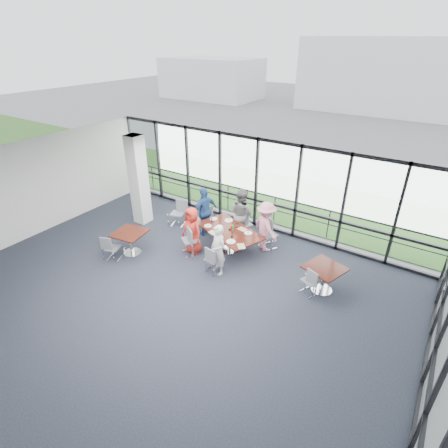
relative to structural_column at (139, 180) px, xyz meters
The scene contains 41 objects.
floor 4.96m from the structural_column, 39.81° to the right, with size 12.00×10.00×0.02m, color #1D212D.
ceiling 4.95m from the structural_column, 39.81° to the right, with size 12.00×10.00×0.04m, color white.
wall_left 3.84m from the structural_column, 128.66° to the right, with size 0.10×10.00×3.20m, color silver.
curtain_wall_back 4.12m from the structural_column, 29.05° to the left, with size 12.00×0.10×3.20m, color white.
curtain_wall_right 10.06m from the structural_column, 17.35° to the right, with size 0.10×10.00×3.20m, color white.
structural_column is the anchor object (origin of this frame).
apron 8.04m from the structural_column, 62.78° to the left, with size 80.00×70.00×0.02m, color gray.
grass_strip 6.36m from the structural_column, 54.25° to the left, with size 80.00×5.00×0.01m, color #2E5C21.
hangar_aux 28.85m from the structural_column, 119.94° to the left, with size 10.00×6.00×4.00m, color white.
guard_rail 4.57m from the structural_column, 35.84° to the left, with size 0.06×0.06×12.00m, color #2D2D33.
main_table 3.88m from the structural_column, ahead, with size 2.39×1.83×0.75m.
side_table_left 2.39m from the structural_column, 54.39° to the right, with size 1.03×1.03×0.75m.
side_table_right 7.00m from the structural_column, ahead, with size 1.16×1.16×0.75m.
diner_near_left 3.01m from the structural_column, 12.54° to the right, with size 0.74×0.48×1.52m, color red.
diner_near_right 4.36m from the structural_column, 15.19° to the right, with size 0.56×0.41×1.53m, color silver.
diner_far_left 3.83m from the structural_column, 14.87° to the left, with size 0.86×0.53×1.77m, color slate.
diner_far_right 4.79m from the structural_column, ahead, with size 1.06×0.55×1.65m, color pink.
diner_end 2.64m from the structural_column, 11.41° to the left, with size 1.00×0.55×1.71m, color #254C88.
chair_main_nl 3.15m from the structural_column, 15.05° to the right, with size 0.48×0.48×0.98m, color slate, non-canonical shape.
chair_main_nr 4.31m from the structural_column, 16.30° to the right, with size 0.41×0.41×0.84m, color slate, non-canonical shape.
chair_main_fl 4.03m from the structural_column, 16.89° to the left, with size 0.43×0.43×0.88m, color slate, non-canonical shape.
chair_main_fr 4.92m from the structural_column, 10.75° to the left, with size 0.47×0.47×0.95m, color slate, non-canonical shape.
chair_main_end 2.62m from the structural_column, 17.07° to the left, with size 0.42×0.42×0.87m, color slate, non-canonical shape.
chair_spare_la 2.81m from the structural_column, 65.51° to the right, with size 0.39×0.39×0.79m, color slate, non-canonical shape.
chair_spare_lb 1.78m from the structural_column, 20.28° to the left, with size 0.45×0.45×0.91m, color slate, non-canonical shape.
chair_spare_r 6.81m from the structural_column, ahead, with size 0.40×0.40×0.81m, color slate, non-canonical shape.
plate_nl 3.17m from the structural_column, ahead, with size 0.24×0.24×0.01m, color white.
plate_nr 4.29m from the structural_column, ahead, with size 0.27×0.27×0.01m, color white.
plate_fl 3.56m from the structural_column, ahead, with size 0.27×0.27×0.01m, color white.
plate_fr 4.44m from the structural_column, ahead, with size 0.24×0.24×0.01m, color white.
plate_end 3.08m from the structural_column, ahead, with size 0.24×0.24×0.01m, color white.
tumbler_a 3.56m from the structural_column, ahead, with size 0.07×0.07×0.15m, color white.
tumbler_b 4.14m from the structural_column, ahead, with size 0.07×0.07×0.13m, color white.
tumbler_c 3.98m from the structural_column, ahead, with size 0.07×0.07×0.15m, color white.
tumbler_d 3.08m from the structural_column, ahead, with size 0.07×0.07×0.13m, color white.
menu_a 3.56m from the structural_column, ahead, with size 0.28×0.20×0.00m, color beige.
menu_b 4.67m from the structural_column, ahead, with size 0.30×0.21×0.00m, color beige.
menu_c 4.17m from the structural_column, ahead, with size 0.30×0.21×0.00m, color beige.
condiment_caddy 3.89m from the structural_column, ahead, with size 0.10×0.07×0.04m, color black.
ketchup_bottle 3.92m from the structural_column, ahead, with size 0.06×0.06×0.18m, color #B41A00.
green_bottle 3.95m from the structural_column, ahead, with size 0.05×0.05×0.20m, color #268046.
Camera 1 is at (5.21, -4.96, 6.10)m, focal length 28.00 mm.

